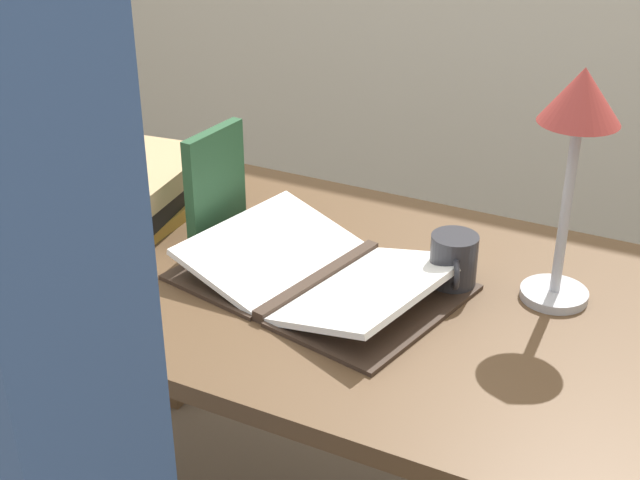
{
  "coord_description": "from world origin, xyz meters",
  "views": [
    {
      "loc": [
        0.66,
        -1.28,
        1.57
      ],
      "look_at": [
        0.01,
        -0.01,
        0.83
      ],
      "focal_mm": 50.0,
      "sensor_mm": 36.0,
      "label": 1
    }
  ],
  "objects_px": {
    "coffee_mug": "(453,262)",
    "book_stack_tall": "(149,188)",
    "reading_lamp": "(577,127)",
    "book_standing_upright": "(215,186)",
    "open_book": "(319,274)"
  },
  "relations": [
    {
      "from": "open_book",
      "to": "book_standing_upright",
      "type": "distance_m",
      "value": 0.29
    },
    {
      "from": "book_standing_upright",
      "to": "book_stack_tall",
      "type": "bearing_deg",
      "value": 176.51
    },
    {
      "from": "open_book",
      "to": "reading_lamp",
      "type": "distance_m",
      "value": 0.51
    },
    {
      "from": "reading_lamp",
      "to": "book_standing_upright",
      "type": "bearing_deg",
      "value": -173.38
    },
    {
      "from": "book_stack_tall",
      "to": "book_standing_upright",
      "type": "bearing_deg",
      "value": -8.35
    },
    {
      "from": "open_book",
      "to": "coffee_mug",
      "type": "bearing_deg",
      "value": 36.87
    },
    {
      "from": "book_standing_upright",
      "to": "open_book",
      "type": "bearing_deg",
      "value": -10.04
    },
    {
      "from": "book_stack_tall",
      "to": "coffee_mug",
      "type": "relative_size",
      "value": 2.8
    },
    {
      "from": "reading_lamp",
      "to": "coffee_mug",
      "type": "bearing_deg",
      "value": -165.79
    },
    {
      "from": "coffee_mug",
      "to": "book_standing_upright",
      "type": "bearing_deg",
      "value": -176.22
    },
    {
      "from": "book_standing_upright",
      "to": "coffee_mug",
      "type": "height_order",
      "value": "book_standing_upright"
    },
    {
      "from": "book_stack_tall",
      "to": "coffee_mug",
      "type": "height_order",
      "value": "book_stack_tall"
    },
    {
      "from": "coffee_mug",
      "to": "book_stack_tall",
      "type": "bearing_deg",
      "value": -179.61
    },
    {
      "from": "coffee_mug",
      "to": "reading_lamp",
      "type": "bearing_deg",
      "value": 14.21
    },
    {
      "from": "open_book",
      "to": "book_stack_tall",
      "type": "xyz_separation_m",
      "value": [
        -0.45,
        0.1,
        0.04
      ]
    }
  ]
}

